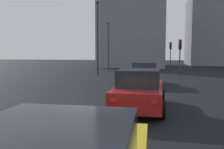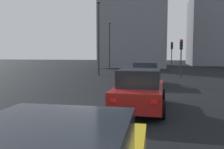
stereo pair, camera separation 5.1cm
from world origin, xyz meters
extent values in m
cube|color=black|center=(0.00, 0.00, -0.10)|extent=(160.00, 160.00, 0.20)
cube|color=silver|center=(7.97, -1.47, 0.61)|extent=(4.28, 1.89, 0.70)
cube|color=#1E232B|center=(7.76, -1.46, 1.28)|extent=(1.95, 1.60, 0.65)
cylinder|color=black|center=(9.25, -2.38, 0.32)|extent=(0.65, 0.24, 0.64)
cylinder|color=black|center=(9.31, -0.63, 0.32)|extent=(0.65, 0.24, 0.64)
cylinder|color=black|center=(6.63, -2.30, 0.32)|extent=(0.65, 0.24, 0.64)
cylinder|color=black|center=(6.69, -0.55, 0.32)|extent=(0.65, 0.24, 0.64)
cube|color=maroon|center=(5.82, -2.03, 0.73)|extent=(0.04, 0.20, 0.11)
cube|color=maroon|center=(5.86, -0.77, 0.73)|extent=(0.04, 0.20, 0.11)
cube|color=maroon|center=(0.36, -1.67, 0.61)|extent=(4.23, 1.82, 0.69)
cube|color=#1E232B|center=(0.15, -1.67, 1.27)|extent=(1.91, 1.58, 0.65)
cylinder|color=black|center=(1.66, -2.58, 0.32)|extent=(0.64, 0.23, 0.64)
cylinder|color=black|center=(1.68, -0.81, 0.32)|extent=(0.64, 0.23, 0.64)
cylinder|color=black|center=(-0.95, -2.54, 0.32)|extent=(0.64, 0.23, 0.64)
cylinder|color=black|center=(-0.93, -0.77, 0.32)|extent=(0.64, 0.23, 0.64)
cube|color=red|center=(-1.76, -2.28, 0.73)|extent=(0.03, 0.20, 0.11)
cube|color=red|center=(-1.75, -1.01, 0.73)|extent=(0.03, 0.20, 0.11)
cylinder|color=#2D2D30|center=(22.91, -3.95, 1.43)|extent=(0.11, 0.11, 2.87)
cube|color=black|center=(22.85, -3.95, 3.32)|extent=(0.23, 0.30, 0.90)
sphere|color=red|center=(22.75, -3.96, 3.59)|extent=(0.20, 0.20, 0.20)
sphere|color=black|center=(22.75, -3.96, 3.32)|extent=(0.20, 0.20, 0.20)
sphere|color=black|center=(22.75, -3.96, 3.05)|extent=(0.20, 0.20, 0.20)
cylinder|color=#2D2D30|center=(13.42, -4.33, 1.31)|extent=(0.11, 0.11, 2.62)
cube|color=black|center=(13.36, -4.33, 3.07)|extent=(0.22, 0.29, 0.90)
sphere|color=red|center=(13.25, -4.32, 3.34)|extent=(0.20, 0.20, 0.20)
sphere|color=black|center=(13.25, -4.32, 3.07)|extent=(0.20, 0.20, 0.20)
sphere|color=black|center=(13.25, -4.32, 2.80)|extent=(0.20, 0.20, 0.20)
cylinder|color=#2D2D30|center=(22.61, 4.38, 3.16)|extent=(0.16, 0.16, 6.33)
ellipsoid|color=#4C4C51|center=(22.61, 4.38, 6.45)|extent=(0.56, 0.36, 0.24)
cylinder|color=#2D2D30|center=(14.32, 3.71, 3.64)|extent=(0.16, 0.16, 7.27)
ellipsoid|color=#4C4C51|center=(14.32, 3.71, 7.39)|extent=(0.56, 0.36, 0.24)
cube|color=slate|center=(41.84, -14.00, 6.83)|extent=(11.67, 11.35, 13.66)
cube|color=slate|center=(33.65, 2.00, 8.50)|extent=(13.26, 10.88, 16.99)
camera|label=1|loc=(-8.85, -2.38, 2.17)|focal=37.35mm
camera|label=2|loc=(-8.84, -2.43, 2.17)|focal=37.35mm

